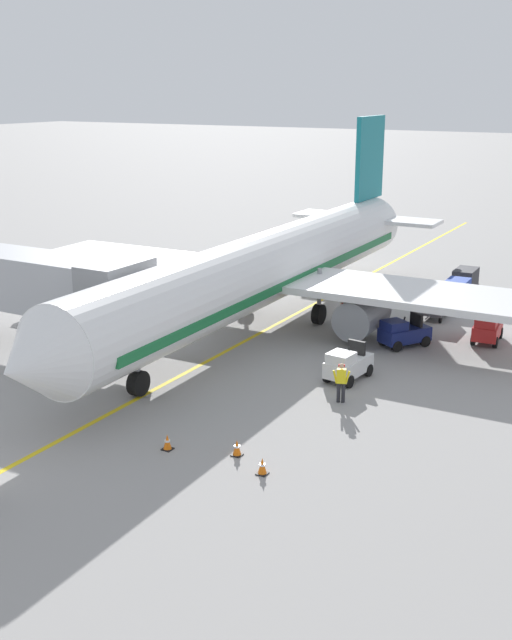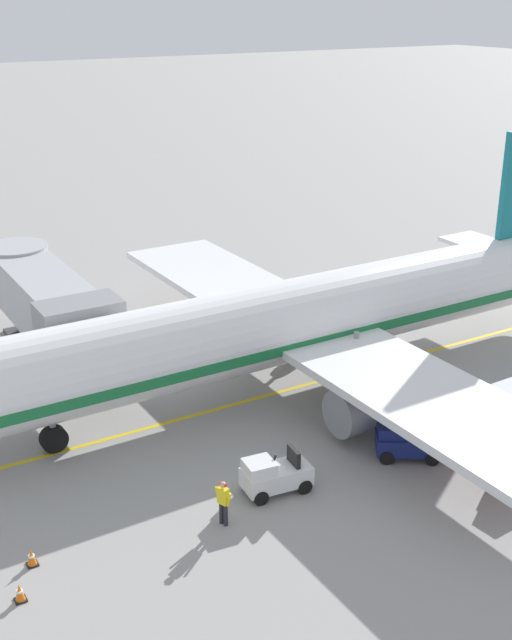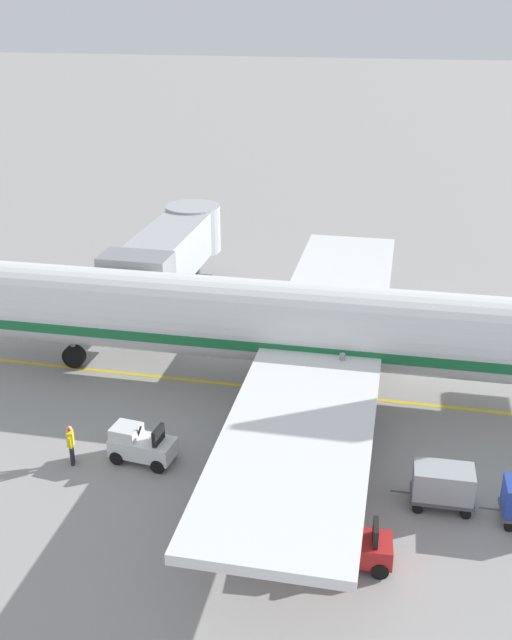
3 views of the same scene
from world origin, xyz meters
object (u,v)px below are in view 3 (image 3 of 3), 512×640
(baggage_tug_spare, at_px, (283,471))
(ground_crew_loader, at_px, (313,418))
(parked_airliner, at_px, (309,326))
(baggage_tug_trailing, at_px, (141,445))
(baggage_tug_lead, at_px, (350,545))
(jet_bridge, at_px, (170,252))
(ground_crew_wing_walker, at_px, (71,443))
(baggage_cart_front, at_px, (443,484))

(baggage_tug_spare, height_order, ground_crew_loader, ground_crew_loader)
(parked_airliner, relative_size, baggage_tug_trailing, 14.22)
(baggage_tug_lead, xyz_separation_m, baggage_tug_trailing, (4.05, 8.50, 0.00))
(parked_airliner, height_order, baggage_tug_spare, parked_airliner)
(ground_crew_loader, bearing_deg, baggage_tug_spare, 170.57)
(jet_bridge, relative_size, ground_crew_loader, 7.38)
(baggage_tug_spare, bearing_deg, ground_crew_loader, -9.43)
(jet_bridge, height_order, ground_crew_wing_walker, jet_bridge)
(jet_bridge, xyz_separation_m, baggage_cart_front, (-15.37, -15.05, -2.50))
(jet_bridge, xyz_separation_m, ground_crew_wing_walker, (-15.72, -1.10, -2.50))
(ground_crew_loader, bearing_deg, baggage_cart_front, -123.93)
(baggage_tug_lead, bearing_deg, ground_crew_loader, 17.33)
(parked_airliner, height_order, ground_crew_loader, parked_airliner)
(parked_airliner, bearing_deg, baggage_cart_front, -141.52)
(baggage_tug_spare, distance_m, ground_crew_loader, 3.63)
(jet_bridge, bearing_deg, parked_airliner, -130.92)
(baggage_cart_front, height_order, ground_crew_loader, ground_crew_loader)
(parked_airliner, height_order, baggage_cart_front, parked_airliner)
(baggage_tug_trailing, xyz_separation_m, ground_crew_loader, (3.00, -6.30, 0.24))
(jet_bridge, distance_m, baggage_tug_spare, 18.31)
(baggage_tug_spare, distance_m, ground_crew_wing_walker, 8.24)
(baggage_tug_lead, bearing_deg, baggage_tug_spare, 38.79)
(baggage_cart_front, distance_m, ground_crew_loader, 6.16)
(parked_airliner, distance_m, baggage_tug_trailing, 9.25)
(baggage_tug_trailing, bearing_deg, ground_crew_loader, -64.51)
(baggage_cart_front, bearing_deg, jet_bridge, 44.39)
(baggage_tug_lead, height_order, baggage_tug_spare, same)
(baggage_tug_spare, relative_size, ground_crew_wing_walker, 1.63)
(baggage_tug_trailing, height_order, baggage_cart_front, baggage_tug_trailing)
(baggage_tug_lead, bearing_deg, jet_bridge, 32.59)
(jet_bridge, relative_size, ground_crew_wing_walker, 7.38)
(ground_crew_wing_walker, bearing_deg, ground_crew_loader, -66.75)
(baggage_tug_spare, xyz_separation_m, baggage_cart_front, (0.13, -5.71, 0.24))
(baggage_tug_spare, relative_size, baggage_cart_front, 0.94)
(baggage_tug_lead, height_order, baggage_cart_front, baggage_tug_lead)
(baggage_tug_lead, bearing_deg, baggage_cart_front, -38.97)
(parked_airliner, xyz_separation_m, jet_bridge, (7.89, 9.10, 0.27))
(baggage_tug_lead, xyz_separation_m, ground_crew_wing_walker, (3.25, 11.03, 0.24))
(parked_airliner, bearing_deg, ground_crew_wing_walker, 134.43)
(parked_airliner, relative_size, ground_crew_loader, 22.03)
(baggage_tug_spare, bearing_deg, baggage_tug_trailing, 84.27)
(baggage_cart_front, bearing_deg, ground_crew_loader, 56.07)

